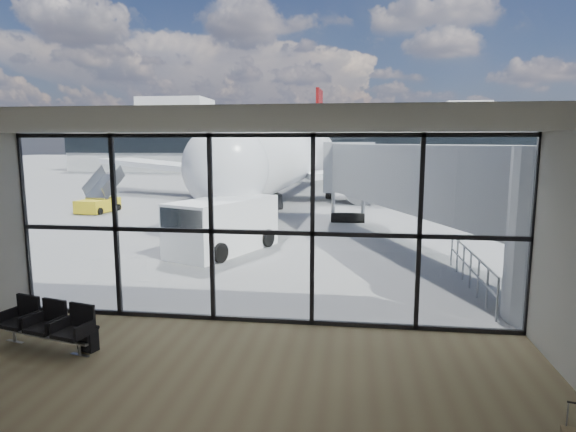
% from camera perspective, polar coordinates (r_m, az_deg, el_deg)
% --- Properties ---
extents(ground, '(220.00, 220.00, 0.00)m').
position_cam_1_polar(ground, '(51.09, 5.22, 3.86)').
color(ground, slate).
rests_on(ground, ground).
extents(lounge_shell, '(12.02, 8.01, 4.51)m').
position_cam_1_polar(lounge_shell, '(6.61, -11.01, -5.67)').
color(lounge_shell, brown).
rests_on(lounge_shell, ground).
extents(glass_curtain_wall, '(12.10, 0.12, 4.50)m').
position_cam_1_polar(glass_curtain_wall, '(11.25, -3.19, -1.70)').
color(glass_curtain_wall, white).
rests_on(glass_curtain_wall, ground).
extents(jet_bridge, '(8.00, 16.50, 4.33)m').
position_cam_1_polar(jet_bridge, '(18.23, 16.49, 3.57)').
color(jet_bridge, '#9FA1A4').
rests_on(jet_bridge, ground).
extents(apron_railing, '(0.06, 5.46, 1.11)m').
position_cam_1_polar(apron_railing, '(15.21, 20.83, -5.40)').
color(apron_railing, gray).
rests_on(apron_railing, ground).
extents(far_terminal, '(80.00, 12.20, 11.00)m').
position_cam_1_polar(far_terminal, '(72.89, 5.54, 8.60)').
color(far_terminal, beige).
rests_on(far_terminal, ground).
extents(tree_0, '(4.95, 4.95, 7.12)m').
position_cam_1_polar(tree_0, '(95.31, -22.28, 8.27)').
color(tree_0, '#382619').
rests_on(tree_0, ground).
extents(tree_1, '(5.61, 5.61, 8.07)m').
position_cam_1_polar(tree_1, '(92.49, -19.03, 8.83)').
color(tree_1, '#382619').
rests_on(tree_1, ground).
extents(tree_2, '(6.27, 6.27, 9.03)m').
position_cam_1_polar(tree_2, '(90.00, -15.59, 9.40)').
color(tree_2, '#382619').
rests_on(tree_2, ground).
extents(tree_3, '(4.95, 4.95, 7.12)m').
position_cam_1_polar(tree_3, '(87.82, -11.91, 8.74)').
color(tree_3, '#382619').
rests_on(tree_3, ground).
extents(tree_4, '(5.61, 5.61, 8.07)m').
position_cam_1_polar(tree_4, '(86.03, -8.10, 9.26)').
color(tree_4, '#382619').
rests_on(tree_4, ground).
extents(tree_5, '(6.27, 6.27, 9.03)m').
position_cam_1_polar(tree_5, '(84.62, -4.14, 9.75)').
color(tree_5, '#382619').
rests_on(tree_5, ground).
extents(seating_row, '(2.23, 1.12, 0.99)m').
position_cam_1_polar(seating_row, '(11.51, -26.44, -11.15)').
color(seating_row, gray).
rests_on(seating_row, ground).
extents(backpack, '(0.41, 0.40, 0.54)m').
position_cam_1_polar(backpack, '(11.04, -22.62, -13.32)').
color(backpack, black).
rests_on(backpack, ground).
extents(airliner, '(34.24, 39.67, 10.21)m').
position_cam_1_polar(airliner, '(38.33, 0.63, 6.95)').
color(airliner, white).
rests_on(airliner, ground).
extents(service_van, '(3.81, 5.22, 2.08)m').
position_cam_1_polar(service_van, '(19.06, -7.91, -1.07)').
color(service_van, white).
rests_on(service_van, ground).
extents(belt_loader, '(2.43, 3.95, 1.73)m').
position_cam_1_polar(belt_loader, '(32.04, -2.36, 2.06)').
color(belt_loader, black).
rests_on(belt_loader, ground).
extents(mobile_stairs, '(1.96, 3.34, 2.25)m').
position_cam_1_polar(mobile_stairs, '(32.11, -21.52, 1.41)').
color(mobile_stairs, yellow).
rests_on(mobile_stairs, ground).
extents(traffic_cone_a, '(0.42, 0.42, 0.60)m').
position_cam_1_polar(traffic_cone_a, '(26.03, -5.14, -0.16)').
color(traffic_cone_a, '#FF580D').
rests_on(traffic_cone_a, ground).
extents(traffic_cone_b, '(0.47, 0.47, 0.67)m').
position_cam_1_polar(traffic_cone_b, '(20.77, -2.89, -2.30)').
color(traffic_cone_b, '#F9470D').
rests_on(traffic_cone_b, ground).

